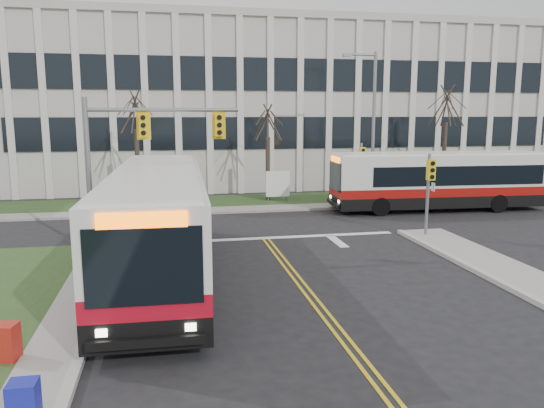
{
  "coord_description": "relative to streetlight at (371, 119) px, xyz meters",
  "views": [
    {
      "loc": [
        -4.16,
        -14.7,
        5.58
      ],
      "look_at": [
        -0.17,
        5.69,
        2.0
      ],
      "focal_mm": 35.0,
      "sensor_mm": 36.0,
      "label": 1
    }
  ],
  "objects": [
    {
      "name": "bus_main",
      "position": [
        -12.62,
        -12.81,
        -3.39
      ],
      "size": [
        3.27,
        13.59,
        3.61
      ],
      "primitive_type": null,
      "rotation": [
        0.0,
        0.0,
        -0.03
      ],
      "color": "silver",
      "rests_on": "ground"
    },
    {
      "name": "signal_pole_near",
      "position": [
        -0.83,
        -9.3,
        -2.69
      ],
      "size": [
        0.34,
        0.39,
        3.8
      ],
      "color": "slate",
      "rests_on": "ground"
    },
    {
      "name": "tree_left",
      "position": [
        -14.03,
        1.8,
        0.32
      ],
      "size": [
        1.8,
        1.8,
        7.7
      ],
      "color": "#42352B",
      "rests_on": "ground"
    },
    {
      "name": "mast_arm_signal",
      "position": [
        -13.65,
        -9.04,
        -0.94
      ],
      "size": [
        6.11,
        0.38,
        6.2
      ],
      "color": "slate",
      "rests_on": "ground"
    },
    {
      "name": "building_lawn",
      "position": [
        -3.03,
        1.8,
        -5.13
      ],
      "size": [
        44.0,
        5.0,
        0.12
      ],
      "primitive_type": "cube",
      "color": "#2A491F",
      "rests_on": "ground"
    },
    {
      "name": "newspaper_box_blue",
      "position": [
        -14.83,
        -21.65,
        -4.72
      ],
      "size": [
        0.51,
        0.46,
        0.95
      ],
      "primitive_type": "cube",
      "rotation": [
        0.0,
        0.0,
        -0.02
      ],
      "color": "#161C9A",
      "rests_on": "ground"
    },
    {
      "name": "tree_right",
      "position": [
        5.97,
        1.8,
        0.71
      ],
      "size": [
        1.8,
        1.8,
        8.25
      ],
      "color": "#42352B",
      "rests_on": "ground"
    },
    {
      "name": "sidewalk_cross",
      "position": [
        -3.03,
        -1.0,
        -5.12
      ],
      "size": [
        44.0,
        1.6,
        0.14
      ],
      "primitive_type": "cube",
      "color": "#9E9B93",
      "rests_on": "ground"
    },
    {
      "name": "newspaper_box_red",
      "position": [
        -15.89,
        -18.85,
        -4.72
      ],
      "size": [
        0.58,
        0.55,
        0.95
      ],
      "primitive_type": "cube",
      "rotation": [
        0.0,
        0.0,
        -0.22
      ],
      "color": "#A71F15",
      "rests_on": "ground"
    },
    {
      "name": "streetlight",
      "position": [
        0.0,
        0.0,
        0.0
      ],
      "size": [
        2.15,
        0.25,
        9.2
      ],
      "color": "slate",
      "rests_on": "ground"
    },
    {
      "name": "ground",
      "position": [
        -8.03,
        -16.2,
        -5.19
      ],
      "size": [
        120.0,
        120.0,
        0.0
      ],
      "primitive_type": "plane",
      "color": "black",
      "rests_on": "ground"
    },
    {
      "name": "bus_cross",
      "position": [
        3.06,
        -2.99,
        -3.56
      ],
      "size": [
        12.39,
        3.2,
        3.28
      ],
      "primitive_type": null,
      "rotation": [
        0.0,
        0.0,
        -1.61
      ],
      "color": "silver",
      "rests_on": "ground"
    },
    {
      "name": "directory_sign",
      "position": [
        -5.53,
        1.3,
        -4.02
      ],
      "size": [
        1.5,
        0.12,
        2.0
      ],
      "color": "slate",
      "rests_on": "ground"
    },
    {
      "name": "tree_mid",
      "position": [
        -6.03,
        2.0,
        -0.31
      ],
      "size": [
        1.8,
        1.8,
        6.82
      ],
      "color": "#42352B",
      "rests_on": "ground"
    },
    {
      "name": "signal_pole_far",
      "position": [
        -0.83,
        -0.8,
        -2.69
      ],
      "size": [
        0.34,
        0.39,
        3.8
      ],
      "color": "slate",
      "rests_on": "ground"
    },
    {
      "name": "office_building",
      "position": [
        -3.03,
        13.8,
        0.81
      ],
      "size": [
        40.0,
        16.0,
        12.0
      ],
      "primitive_type": "cube",
      "color": "#B5B0A7",
      "rests_on": "ground"
    }
  ]
}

